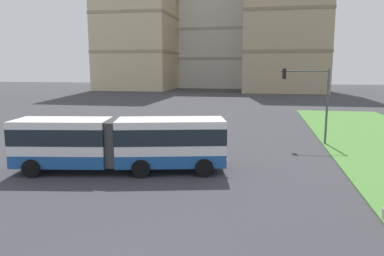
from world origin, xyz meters
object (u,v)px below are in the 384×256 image
articulated_bus (121,143)px  apartment_tower_centre (286,16)px  car_white_van (137,133)px  apartment_tower_westcentre (220,18)px  traffic_light_far_right (311,92)px

articulated_bus → apartment_tower_centre: apartment_tower_centre is taller
car_white_van → apartment_tower_centre: bearing=77.9°
apartment_tower_westcentre → apartment_tower_centre: (17.93, -17.04, -1.93)m
car_white_van → apartment_tower_westcentre: (-3.35, 85.03, 19.46)m
articulated_bus → apartment_tower_westcentre: size_ratio=0.30×
traffic_light_far_right → apartment_tower_centre: (1.28, 66.02, 14.30)m
articulated_bus → traffic_light_far_right: traffic_light_far_right is taller
apartment_tower_westcentre → traffic_light_far_right: bearing=-78.7°
car_white_van → apartment_tower_centre: (14.59, 67.99, 17.53)m
articulated_bus → apartment_tower_centre: bearing=80.5°
car_white_van → apartment_tower_westcentre: size_ratio=0.11×
articulated_bus → traffic_light_far_right: (11.44, 10.01, 2.33)m
traffic_light_far_right → apartment_tower_westcentre: (-16.65, 83.06, 16.24)m
car_white_van → traffic_light_far_right: 13.83m
articulated_bus → apartment_tower_centre: (12.73, 76.03, 16.63)m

